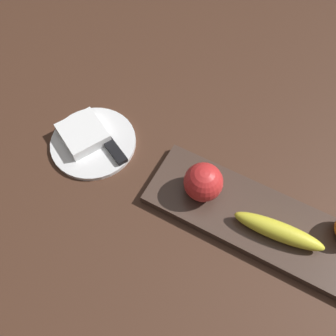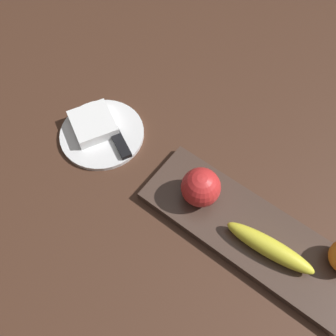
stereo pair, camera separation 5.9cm
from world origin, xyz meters
name	(u,v)px [view 2 (the right image)]	position (x,y,z in m)	size (l,w,h in m)	color
ground_plane	(264,226)	(0.00, 0.00, 0.00)	(2.40, 2.40, 0.00)	#472B1D
fruit_tray	(246,229)	(0.03, 0.04, 0.01)	(0.46, 0.16, 0.02)	#453229
apple	(200,187)	(0.15, 0.04, 0.06)	(0.08, 0.08, 0.08)	red
banana	(269,247)	(-0.03, 0.05, 0.04)	(0.18, 0.04, 0.04)	yellow
dinner_plate	(102,133)	(0.43, 0.04, 0.01)	(0.20, 0.20, 0.01)	white
folded_napkin	(93,123)	(0.46, 0.04, 0.03)	(0.10, 0.10, 0.03)	white
knife	(117,138)	(0.39, 0.03, 0.02)	(0.17, 0.10, 0.01)	silver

